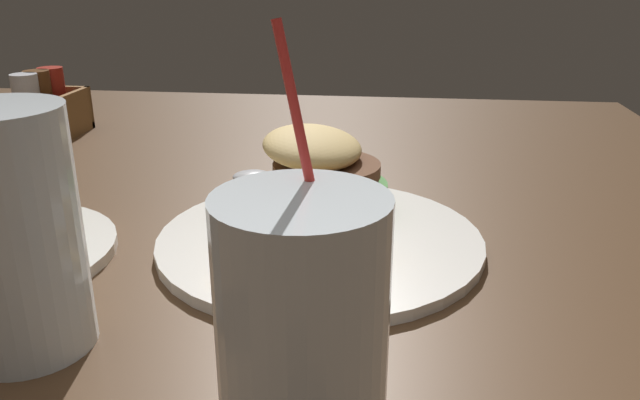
{
  "coord_description": "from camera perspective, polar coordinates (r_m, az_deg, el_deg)",
  "views": [
    {
      "loc": [
        -0.45,
        -0.22,
        1.01
      ],
      "look_at": [
        0.06,
        -0.16,
        0.81
      ],
      "focal_mm": 35.0,
      "sensor_mm": 36.0,
      "label": 1
    }
  ],
  "objects": [
    {
      "name": "beer_glass",
      "position": [
        0.44,
        -26.24,
        -3.38
      ],
      "size": [
        0.09,
        0.09,
        0.16
      ],
      "color": "silver",
      "rests_on": "dining_table"
    },
    {
      "name": "juice_glass",
      "position": [
        0.32,
        -1.63,
        -12.87
      ],
      "size": [
        0.09,
        0.09,
        0.22
      ],
      "color": "silver",
      "rests_on": "dining_table"
    },
    {
      "name": "condiment_caddy",
      "position": [
        1.0,
        -24.02,
        7.41
      ],
      "size": [
        0.13,
        0.09,
        0.1
      ],
      "color": "brown",
      "rests_on": "dining_table"
    },
    {
      "name": "meal_plate_near",
      "position": [
        0.58,
        -0.01,
        -0.64
      ],
      "size": [
        0.29,
        0.29,
        0.1
      ],
      "color": "white",
      "rests_on": "dining_table"
    },
    {
      "name": "spoon",
      "position": [
        0.73,
        -5.52,
        2.15
      ],
      "size": [
        0.06,
        0.15,
        0.01
      ],
      "rotation": [
        0.0,
        0.0,
        1.83
      ],
      "color": "silver",
      "rests_on": "dining_table"
    },
    {
      "name": "dining_table",
      "position": [
        0.59,
        -16.82,
        -12.86
      ],
      "size": [
        1.5,
        1.27,
        0.77
      ],
      "color": "#4C331E",
      "rests_on": "ground_plane"
    }
  ]
}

